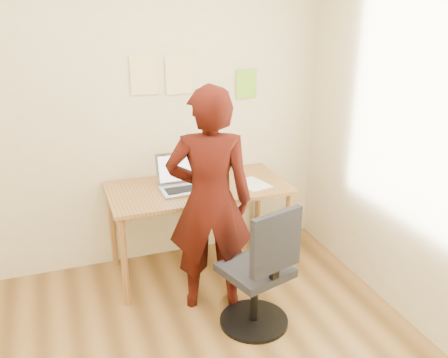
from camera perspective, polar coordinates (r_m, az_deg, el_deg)
name	(u,v)px	position (r m, az deg, el deg)	size (l,w,h in m)	color
room	(164,184)	(2.31, -6.88, -0.60)	(3.58, 3.58, 2.78)	brown
desk	(198,197)	(3.94, -2.97, -2.03)	(1.40, 0.70, 0.74)	#A26E38
laptop	(182,182)	(3.86, -4.79, -0.34)	(0.36, 0.32, 0.26)	#ACACB3
paper_sheet	(253,184)	(3.96, 3.36, -0.55)	(0.19, 0.28, 0.00)	white
phone	(222,194)	(3.76, -0.24, -1.67)	(0.12, 0.13, 0.01)	black
wall_note_left	(144,75)	(3.96, -9.14, 11.63)	(0.21, 0.00, 0.30)	#FCE297
wall_note_mid	(179,75)	(4.02, -5.21, 11.75)	(0.21, 0.00, 0.30)	#FCE297
wall_note_right	(246,84)	(4.22, 2.57, 10.81)	(0.18, 0.00, 0.24)	#83CE2E
office_chair	(261,278)	(3.39, 4.23, -11.19)	(0.50, 0.51, 0.92)	black
person	(210,202)	(3.44, -1.63, -2.61)	(0.60, 0.39, 1.63)	#330C07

